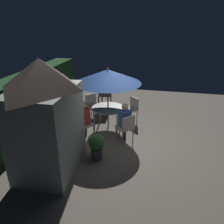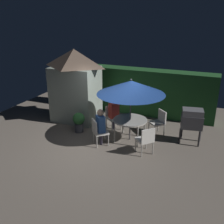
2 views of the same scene
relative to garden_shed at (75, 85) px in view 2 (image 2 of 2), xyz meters
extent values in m
plane|color=#6B6056|center=(1.90, -1.71, -1.47)|extent=(11.00, 11.00, 0.00)
cube|color=#1E4C23|center=(1.90, 1.79, -0.50)|extent=(6.85, 0.77, 1.95)
cube|color=gray|center=(0.00, 0.00, -0.37)|extent=(1.80, 1.37, 2.20)
pyramid|color=brown|center=(0.00, 0.00, 1.07)|extent=(1.90, 1.45, 0.69)
cube|color=slate|center=(-0.02, 0.67, -0.61)|extent=(0.74, 0.05, 1.72)
cylinder|color=#B2ADA3|center=(2.65, -0.92, -0.73)|extent=(1.17, 1.17, 0.04)
cylinder|color=gray|center=(2.24, -1.33, -1.11)|extent=(0.05, 0.05, 0.72)
cylinder|color=gray|center=(3.06, -1.33, -1.11)|extent=(0.05, 0.05, 0.72)
cylinder|color=gray|center=(2.24, -0.51, -1.11)|extent=(0.05, 0.05, 0.72)
cylinder|color=gray|center=(3.06, -0.51, -1.11)|extent=(0.05, 0.05, 0.72)
cylinder|color=#4C4C51|center=(2.65, -0.92, -0.41)|extent=(0.04, 0.04, 2.12)
cone|color=navy|center=(2.65, -0.92, 0.42)|extent=(2.27, 2.27, 0.45)
sphere|color=#4C4C51|center=(2.65, -0.92, 0.67)|extent=(0.06, 0.06, 0.06)
cube|color=#47474C|center=(4.61, -0.32, -0.70)|extent=(0.78, 0.61, 0.45)
cube|color=slate|center=(4.61, -0.32, -0.37)|extent=(0.74, 0.58, 0.20)
cylinder|color=#262628|center=(4.30, -0.53, -1.20)|extent=(0.06, 0.06, 0.55)
cylinder|color=#262628|center=(4.92, -0.53, -1.20)|extent=(0.06, 0.06, 0.55)
cylinder|color=#262628|center=(4.30, -0.11, -1.20)|extent=(0.06, 0.06, 0.55)
cylinder|color=#262628|center=(4.92, -0.11, -1.20)|extent=(0.06, 0.06, 0.55)
cube|color=silver|center=(1.80, -0.33, -1.02)|extent=(0.64, 0.64, 0.06)
cube|color=silver|center=(1.63, -0.21, -0.80)|extent=(0.30, 0.41, 0.45)
cylinder|color=#AFABA3|center=(1.75, -0.05, -1.25)|extent=(0.04, 0.04, 0.45)
cylinder|color=#AFABA3|center=(1.52, -0.38, -1.25)|extent=(0.04, 0.04, 0.45)
cylinder|color=#AFABA3|center=(2.08, -0.28, -1.25)|extent=(0.04, 0.04, 0.45)
cylinder|color=#AFABA3|center=(1.85, -0.61, -1.25)|extent=(0.04, 0.04, 0.45)
cube|color=silver|center=(1.87, -1.64, -1.02)|extent=(0.65, 0.65, 0.06)
cube|color=silver|center=(1.72, -1.78, -0.80)|extent=(0.35, 0.37, 0.45)
cylinder|color=#AFABA3|center=(1.59, -1.63, -1.25)|extent=(0.04, 0.04, 0.45)
cylinder|color=#AFABA3|center=(1.86, -1.92, -1.25)|extent=(0.04, 0.04, 0.45)
cylinder|color=#AFABA3|center=(1.88, -1.36, -1.25)|extent=(0.04, 0.04, 0.45)
cylinder|color=#AFABA3|center=(2.15, -1.65, -1.25)|extent=(0.04, 0.04, 0.45)
cube|color=silver|center=(3.36, -1.61, -1.02)|extent=(0.65, 0.65, 0.06)
cube|color=silver|center=(3.52, -1.76, -0.80)|extent=(0.36, 0.37, 0.45)
cylinder|color=#AFABA3|center=(3.37, -1.90, -1.25)|extent=(0.04, 0.04, 0.45)
cylinder|color=#AFABA3|center=(3.65, -1.61, -1.25)|extent=(0.04, 0.04, 0.45)
cylinder|color=#AFABA3|center=(3.08, -1.62, -1.25)|extent=(0.04, 0.04, 0.45)
cylinder|color=#AFABA3|center=(3.36, -1.33, -1.25)|extent=(0.04, 0.04, 0.45)
cube|color=silver|center=(3.40, -0.14, -1.02)|extent=(0.65, 0.65, 0.06)
cube|color=silver|center=(3.55, 0.01, -0.80)|extent=(0.36, 0.36, 0.45)
cylinder|color=#AFABA3|center=(3.69, -0.14, -1.25)|extent=(0.04, 0.04, 0.45)
cylinder|color=#AFABA3|center=(3.40, 0.14, -1.25)|extent=(0.04, 0.04, 0.45)
cylinder|color=#AFABA3|center=(3.41, -0.43, -1.25)|extent=(0.04, 0.04, 0.45)
cylinder|color=#AFABA3|center=(3.12, -0.15, -1.25)|extent=(0.04, 0.04, 0.45)
cylinder|color=#4C4C51|center=(0.69, -1.04, -1.31)|extent=(0.33, 0.33, 0.33)
sphere|color=#2D6B33|center=(0.69, -1.04, -0.95)|extent=(0.45, 0.45, 0.45)
cube|color=#CC3D33|center=(1.80, -0.33, -0.72)|extent=(0.39, 0.42, 0.55)
sphere|color=tan|center=(1.80, -0.33, -0.32)|extent=(0.22, 0.22, 0.22)
cylinder|color=#383347|center=(1.80, -0.33, -1.23)|extent=(0.10, 0.10, 0.48)
cube|color=#3866B2|center=(1.87, -1.64, -0.72)|extent=(0.41, 0.41, 0.55)
sphere|color=tan|center=(1.87, -1.64, -0.32)|extent=(0.22, 0.22, 0.22)
cylinder|color=#383347|center=(1.87, -1.64, -1.23)|extent=(0.10, 0.10, 0.48)
camera|label=1|loc=(-4.26, -2.52, 2.19)|focal=34.66mm
camera|label=2|loc=(5.24, -8.64, 2.64)|focal=41.31mm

